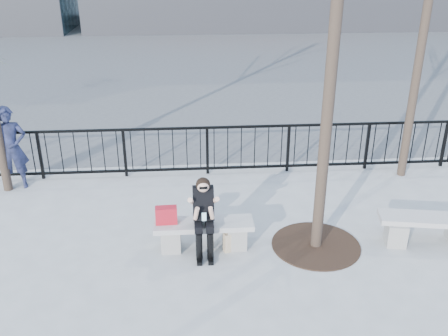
{
  "coord_description": "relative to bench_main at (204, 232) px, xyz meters",
  "views": [
    {
      "loc": [
        -0.21,
        -7.17,
        4.67
      ],
      "look_at": [
        0.4,
        0.8,
        1.1
      ],
      "focal_mm": 40.0,
      "sensor_mm": 36.0,
      "label": 1
    }
  ],
  "objects": [
    {
      "name": "tree_grate",
      "position": [
        1.9,
        -0.1,
        -0.29
      ],
      "size": [
        1.5,
        1.5,
        0.02
      ],
      "primitive_type": "cylinder",
      "color": "black",
      "rests_on": "ground"
    },
    {
      "name": "shopping_bag",
      "position": [
        0.5,
        -0.11,
        -0.13
      ],
      "size": [
        0.38,
        0.23,
        0.34
      ],
      "primitive_type": "cube",
      "rotation": [
        0.0,
        0.0,
        0.3
      ],
      "color": "beige",
      "rests_on": "ground"
    },
    {
      "name": "bench_second",
      "position": [
        3.82,
        -0.12,
        0.0
      ],
      "size": [
        1.67,
        0.46,
        0.5
      ],
      "rotation": [
        0.0,
        0.0,
        -0.19
      ],
      "color": "slate",
      "rests_on": "ground"
    },
    {
      "name": "bench_main",
      "position": [
        0.0,
        0.0,
        0.0
      ],
      "size": [
        1.65,
        0.46,
        0.49
      ],
      "color": "slate",
      "rests_on": "ground"
    },
    {
      "name": "railing",
      "position": [
        0.0,
        3.0,
        0.25
      ],
      "size": [
        14.0,
        0.06,
        1.1
      ],
      "color": "black",
      "rests_on": "ground"
    },
    {
      "name": "handbag",
      "position": [
        -0.61,
        0.02,
        0.33
      ],
      "size": [
        0.36,
        0.18,
        0.29
      ],
      "primitive_type": "cube",
      "rotation": [
        0.0,
        0.0,
        0.04
      ],
      "color": "#AD1523",
      "rests_on": "bench_main"
    },
    {
      "name": "ground",
      "position": [
        0.0,
        0.0,
        -0.3
      ],
      "size": [
        120.0,
        120.0,
        0.0
      ],
      "primitive_type": "plane",
      "color": "gray",
      "rests_on": "ground"
    },
    {
      "name": "standing_man",
      "position": [
        -3.83,
        2.6,
        0.58
      ],
      "size": [
        0.74,
        0.59,
        1.76
      ],
      "primitive_type": "imported",
      "rotation": [
        0.0,
        0.0,
        0.29
      ],
      "color": "black",
      "rests_on": "ground"
    },
    {
      "name": "street_surface",
      "position": [
        0.0,
        15.0,
        -0.3
      ],
      "size": [
        60.0,
        23.0,
        0.01
      ],
      "primitive_type": "cube",
      "color": "#474747",
      "rests_on": "ground"
    },
    {
      "name": "seated_woman",
      "position": [
        0.0,
        -0.16,
        0.37
      ],
      "size": [
        0.5,
        0.64,
        1.34
      ],
      "color": "black",
      "rests_on": "ground"
    }
  ]
}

